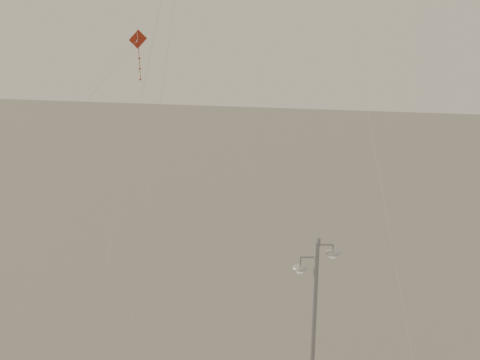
# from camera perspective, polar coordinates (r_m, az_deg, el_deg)

# --- Properties ---
(street_lamp) EXTENTS (1.60, 0.75, 9.50)m
(street_lamp) POSITION_cam_1_polar(r_m,az_deg,el_deg) (24.82, 6.20, -14.53)
(street_lamp) COLOR #989BA0
(street_lamp) RESTS_ON ground
(kite_3) EXTENTS (12.05, 10.59, 16.16)m
(kite_3) POSITION_cam_1_polar(r_m,az_deg,el_deg) (25.46, -15.80, 2.83)
(kite_3) COLOR maroon
(kite_3) RESTS_ON ground
(kite_4) EXTENTS (5.18, 7.54, 20.67)m
(kite_4) POSITION_cam_1_polar(r_m,az_deg,el_deg) (31.21, 9.61, 12.35)
(kite_4) COLOR #282322
(kite_4) RESTS_ON ground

